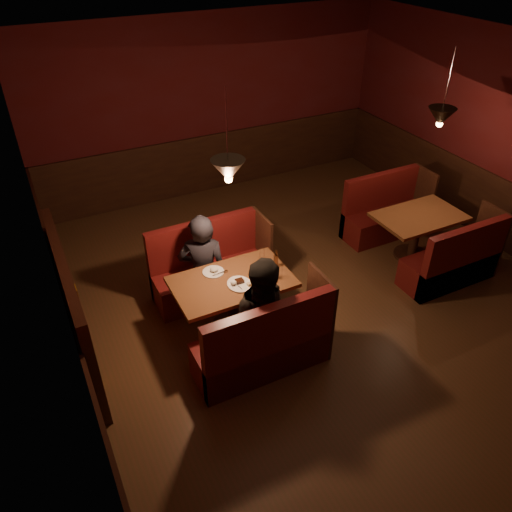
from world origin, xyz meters
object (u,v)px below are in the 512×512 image
main_table (233,291)px  second_bench_near (454,264)px  main_bench_far (210,272)px  main_bench_near (265,349)px  second_bench_far (384,215)px  second_table (417,226)px  diner_a (202,250)px  diner_b (268,302)px

main_table → second_bench_near: 2.99m
main_bench_far → second_bench_near: main_bench_far is taller
main_table → main_bench_far: (0.02, 0.76, -0.23)m
main_table → main_bench_near: (0.02, -0.76, -0.23)m
main_bench_far → second_bench_far: (2.92, 0.18, -0.02)m
second_table → second_bench_near: (0.03, -0.72, -0.20)m
second_bench_far → diner_a: bearing=-173.3°
second_table → main_bench_far: bearing=169.5°
second_table → second_bench_near: bearing=-87.8°
main_table → second_bench_near: (2.94, -0.50, -0.25)m
main_table → second_bench_far: second_bench_far is taller
main_bench_far → second_table: 2.95m
diner_a → main_bench_near: bearing=120.7°
main_table → diner_a: (-0.14, 0.57, 0.26)m
second_table → diner_a: bearing=173.4°
second_table → second_bench_near: size_ratio=0.90×
second_bench_far → main_bench_far: bearing=-176.5°
main_table → second_bench_far: (2.94, 0.93, -0.25)m
diner_b → main_bench_near: bearing=-110.3°
main_bench_near → diner_a: diner_a is taller
main_bench_near → diner_a: (-0.16, 1.33, 0.50)m
main_table → diner_a: diner_a is taller
second_table → diner_a: size_ratio=0.74×
second_bench_far → second_bench_near: size_ratio=1.00×
second_table → second_bench_far: bearing=87.8°
second_table → second_bench_far: 0.74m
diner_a → second_table: bearing=-162.7°
main_bench_far → second_table: size_ratio=1.22×
main_bench_far → main_bench_near: size_ratio=1.00×
second_bench_near → diner_a: bearing=160.9°
main_table → main_bench_near: 0.79m
second_bench_far → diner_a: size_ratio=0.81×
main_bench_near → second_bench_near: bearing=5.1°
second_bench_far → diner_a: (-3.08, -0.36, 0.51)m
second_table → diner_b: bearing=-163.2°
diner_a → second_bench_far: bearing=-149.3°
main_bench_far → diner_a: diner_a is taller
main_bench_far → main_bench_near: (0.00, -1.51, 0.00)m
main_table → second_bench_near: second_bench_near is taller
main_bench_far → second_table: (2.89, -0.54, 0.18)m
diner_b → main_bench_far: bearing=108.9°
main_bench_far → diner_b: size_ratio=0.89×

